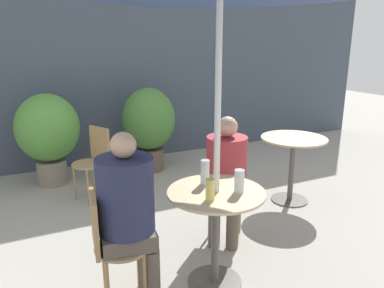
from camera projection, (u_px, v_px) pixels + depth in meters
ground_plane at (192, 283)px, 2.87m from camera, size 20.00×20.00×0.00m
storefront_wall at (92, 61)px, 5.28m from camera, size 10.00×0.06×3.00m
cafe_table_near at (216, 216)px, 2.73m from camera, size 0.71×0.71×0.75m
cafe_table_far at (293, 154)px, 4.19m from camera, size 0.73×0.73×0.75m
bistro_chair_0 at (227, 184)px, 3.47m from camera, size 0.43×0.44×0.84m
bistro_chair_1 at (109, 239)px, 2.51m from camera, size 0.40×0.38×0.84m
bistro_chair_3 at (94, 156)px, 4.29m from camera, size 0.43×0.42×0.84m
seated_person_0 at (226, 170)px, 3.29m from camera, size 0.45×0.46×1.17m
seated_person_1 at (129, 207)px, 2.49m from camera, size 0.41×0.38×1.24m
beer_glass_0 at (205, 172)px, 2.79m from camera, size 0.07×0.07×0.19m
beer_glass_1 at (210, 190)px, 2.51m from camera, size 0.06×0.06×0.15m
beer_glass_2 at (239, 181)px, 2.64m from camera, size 0.07×0.07×0.17m
potted_plant_0 at (48, 131)px, 4.66m from camera, size 0.78×0.78×1.17m
potted_plant_1 at (149, 123)px, 5.19m from camera, size 0.73×0.73×1.17m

